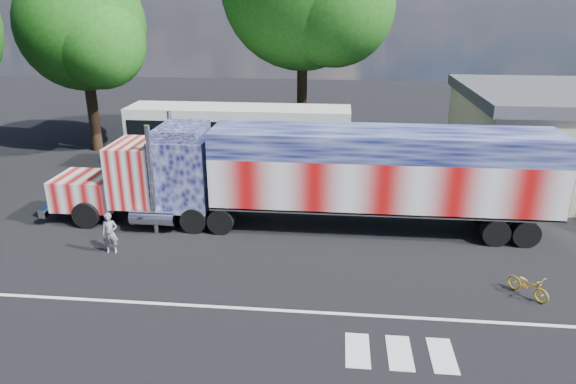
# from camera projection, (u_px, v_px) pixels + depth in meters

# --- Properties ---
(ground) EXTENTS (100.00, 100.00, 0.00)m
(ground) POSITION_uv_depth(u_px,v_px,m) (280.00, 266.00, 19.57)
(ground) COLOR black
(lane_markings) EXTENTS (30.00, 2.67, 0.01)m
(lane_markings) POSITION_uv_depth(u_px,v_px,m) (321.00, 327.00, 15.90)
(lane_markings) COLOR silver
(lane_markings) RESTS_ON ground
(semi_truck) EXTENTS (22.41, 3.54, 4.78)m
(semi_truck) POSITION_uv_depth(u_px,v_px,m) (317.00, 174.00, 22.24)
(semi_truck) COLOR black
(semi_truck) RESTS_ON ground
(coach_bus) EXTENTS (12.94, 3.01, 3.77)m
(coach_bus) POSITION_uv_depth(u_px,v_px,m) (240.00, 137.00, 30.21)
(coach_bus) COLOR silver
(coach_bus) RESTS_ON ground
(woman) EXTENTS (0.69, 0.52, 1.69)m
(woman) POSITION_uv_depth(u_px,v_px,m) (110.00, 233.00, 20.34)
(woman) COLOR slate
(woman) RESTS_ON ground
(bicycle) EXTENTS (1.38, 1.55, 0.81)m
(bicycle) POSITION_uv_depth(u_px,v_px,m) (528.00, 285.00, 17.45)
(bicycle) COLOR gold
(bicycle) RESTS_ON ground
(tree_nw_a) EXTENTS (8.34, 7.95, 11.98)m
(tree_nw_a) POSITION_uv_depth(u_px,v_px,m) (84.00, 27.00, 32.10)
(tree_nw_a) COLOR black
(tree_nw_a) RESTS_ON ground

